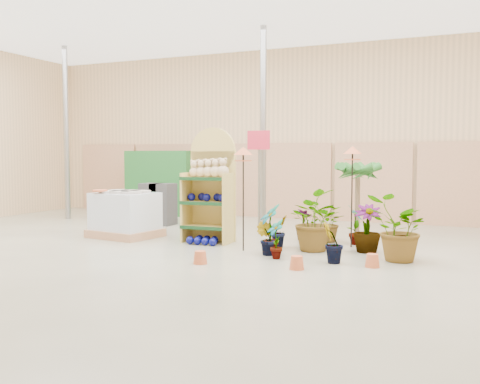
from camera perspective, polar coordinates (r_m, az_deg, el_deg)
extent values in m
cube|color=gray|center=(8.85, -5.67, -7.37)|extent=(15.00, 12.00, 0.10)
cube|color=tan|center=(14.28, 6.14, 6.22)|extent=(15.00, 0.10, 4.50)
cylinder|color=gray|center=(14.74, -18.04, 5.97)|extent=(0.14, 0.14, 4.50)
cylinder|color=gray|center=(11.87, 2.49, 6.69)|extent=(0.14, 0.14, 4.50)
cube|color=tan|center=(16.94, -13.82, 1.54)|extent=(1.90, 0.06, 2.00)
cube|color=tan|center=(15.82, -8.03, 1.45)|extent=(1.90, 0.06, 2.00)
cube|color=tan|center=(14.88, -1.43, 1.33)|extent=(1.90, 0.06, 2.00)
cube|color=tan|center=(14.16, 5.95, 1.18)|extent=(1.90, 0.06, 2.00)
cube|color=tan|center=(13.71, 13.96, 0.99)|extent=(1.90, 0.06, 2.00)
cube|color=tan|center=(13.53, 22.35, 0.77)|extent=(1.90, 0.06, 2.00)
cube|color=tan|center=(10.52, -2.87, -0.43)|extent=(0.93, 0.13, 1.76)
cylinder|color=tan|center=(10.49, -2.88, 4.36)|extent=(0.93, 0.13, 0.93)
cube|color=tan|center=(10.34, -3.51, -3.69)|extent=(0.91, 0.56, 0.04)
cube|color=#0F3819|center=(10.11, -4.17, -3.86)|extent=(0.89, 0.07, 0.06)
cube|color=tan|center=(10.29, -3.52, -1.12)|extent=(0.91, 0.56, 0.04)
cube|color=#0F3819|center=(10.06, -4.19, -1.24)|extent=(0.89, 0.07, 0.06)
cube|color=tan|center=(10.26, -3.53, 1.48)|extent=(0.91, 0.56, 0.04)
cube|color=#0F3819|center=(10.03, -4.20, 1.41)|extent=(0.89, 0.07, 0.06)
cube|color=tan|center=(10.50, -5.69, -1.59)|extent=(0.07, 0.52, 1.34)
cube|color=tan|center=(10.11, -1.27, -1.79)|extent=(0.07, 0.52, 1.34)
sphere|color=tan|center=(10.45, -4.90, 2.14)|extent=(0.19, 0.19, 0.19)
sphere|color=tan|center=(10.45, -4.91, 2.99)|extent=(0.14, 0.14, 0.14)
sphere|color=tan|center=(10.38, -4.15, 2.16)|extent=(0.20, 0.20, 0.20)
sphere|color=tan|center=(10.37, -4.15, 3.04)|extent=(0.14, 0.14, 0.14)
sphere|color=tan|center=(10.31, -3.38, 2.18)|extent=(0.21, 0.21, 0.21)
sphere|color=tan|center=(10.30, -3.39, 3.10)|extent=(0.14, 0.14, 0.14)
sphere|color=tan|center=(10.24, -2.61, 2.19)|extent=(0.22, 0.22, 0.22)
sphere|color=tan|center=(10.23, -2.61, 3.15)|extent=(0.14, 0.14, 0.14)
sphere|color=tan|center=(10.17, -1.82, 2.21)|extent=(0.23, 0.23, 0.23)
sphere|color=tan|center=(10.17, -1.82, 3.20)|extent=(0.14, 0.14, 0.14)
sphere|color=#080B5E|center=(10.41, -5.20, -0.52)|extent=(0.16, 0.16, 0.16)
sphere|color=#080B5E|center=(10.45, -4.08, -0.50)|extent=(0.16, 0.16, 0.16)
sphere|color=#080B5E|center=(10.26, -3.58, -0.58)|extent=(0.16, 0.16, 0.16)
sphere|color=#080B5E|center=(10.30, -2.44, -0.56)|extent=(0.16, 0.16, 0.16)
sphere|color=#080B5E|center=(10.12, -1.90, -0.64)|extent=(0.16, 0.16, 0.16)
sphere|color=#080B5E|center=(10.17, -5.36, -5.16)|extent=(0.15, 0.15, 0.15)
sphere|color=#080B5E|center=(10.35, -4.33, -5.00)|extent=(0.15, 0.15, 0.15)
sphere|color=#080B5E|center=(10.10, -4.56, -5.22)|extent=(0.15, 0.15, 0.15)
sphere|color=#080B5E|center=(10.27, -3.54, -5.06)|extent=(0.15, 0.15, 0.15)
sphere|color=#080B5E|center=(10.03, -3.75, -5.29)|extent=(0.15, 0.15, 0.15)
sphere|color=#080B5E|center=(10.20, -2.73, -5.12)|extent=(0.15, 0.15, 0.15)
sphere|color=#080B5E|center=(9.96, -2.93, -5.35)|extent=(0.15, 0.15, 0.15)
cube|color=tan|center=(11.29, -12.12, -4.30)|extent=(1.44, 1.26, 0.16)
cube|color=silver|center=(11.23, -12.15, -1.99)|extent=(1.32, 1.14, 0.75)
cylinder|color=#B2A79A|center=(11.23, -13.77, 0.02)|extent=(0.43, 0.43, 0.04)
cylinder|color=#B2A79A|center=(11.07, -12.66, -0.02)|extent=(0.43, 0.43, 0.04)
cylinder|color=#B2A79A|center=(10.91, -11.52, -0.06)|extent=(0.43, 0.43, 0.04)
cylinder|color=#B2A79A|center=(11.48, -12.81, 0.12)|extent=(0.43, 0.43, 0.04)
cylinder|color=#B2A79A|center=(11.33, -11.71, 0.08)|extent=(0.43, 0.43, 0.04)
cylinder|color=#B2A79A|center=(11.18, -10.58, 0.05)|extent=(0.43, 0.43, 0.04)
cube|color=#2A2A2B|center=(13.04, -8.17, -2.39)|extent=(0.50, 0.50, 0.50)
cube|color=#2A2A2B|center=(12.99, -8.19, -0.20)|extent=(0.50, 0.50, 0.50)
cube|color=#2A2A2B|center=(13.19, -9.29, -2.33)|extent=(0.50, 0.50, 0.50)
cube|color=#2A2A2B|center=(13.15, -9.31, -0.16)|extent=(0.50, 0.50, 0.50)
cube|color=#1E5F26|center=(15.11, -8.79, 0.95)|extent=(2.00, 0.30, 1.80)
cylinder|color=gray|center=(11.37, 2.06, 1.01)|extent=(0.05, 0.05, 2.20)
cube|color=red|center=(11.32, 1.99, 5.56)|extent=(0.50, 0.03, 0.40)
cylinder|color=black|center=(9.36, 0.35, -1.51)|extent=(0.02, 0.02, 1.59)
cylinder|color=#C85B34|center=(9.32, 0.35, 3.36)|extent=(0.30, 0.30, 0.02)
cone|color=#C85B34|center=(9.32, 0.35, 4.40)|extent=(0.34, 0.34, 0.14)
cylinder|color=black|center=(9.94, 11.83, -1.22)|extent=(0.02, 0.02, 1.61)
cylinder|color=#C85B34|center=(9.90, 11.90, 3.42)|extent=(0.30, 0.30, 0.02)
cone|color=#C85B34|center=(9.90, 11.91, 4.40)|extent=(0.34, 0.34, 0.14)
cylinder|color=black|center=(13.70, -3.65, 0.16)|extent=(0.02, 0.02, 1.55)
cylinder|color=#C85B34|center=(13.67, -3.66, 3.42)|extent=(0.30, 0.30, 0.02)
cone|color=#C85B34|center=(13.67, -3.67, 4.13)|extent=(0.34, 0.34, 0.14)
cylinder|color=brown|center=(10.87, 12.41, -1.61)|extent=(0.10, 0.10, 1.29)
imported|color=#246221|center=(9.10, 3.25, -3.96)|extent=(0.51, 0.55, 0.86)
imported|color=#246221|center=(9.03, 2.77, -4.99)|extent=(0.33, 0.28, 0.56)
imported|color=#246221|center=(9.51, 7.58, -3.01)|extent=(1.27, 1.28, 1.07)
imported|color=#246221|center=(9.52, 13.39, -3.80)|extent=(0.56, 0.56, 0.83)
imported|color=#246221|center=(10.27, 12.17, -3.47)|extent=(0.29, 0.41, 0.75)
imported|color=#246221|center=(9.81, 4.23, -4.17)|extent=(0.39, 0.41, 0.60)
imported|color=#246221|center=(10.47, 9.25, -3.20)|extent=(0.69, 0.77, 0.78)
imported|color=#246221|center=(8.73, 3.84, -5.04)|extent=(0.40, 0.40, 0.64)
imported|color=#246221|center=(8.45, 9.82, -5.38)|extent=(0.43, 0.45, 0.65)
imported|color=#246221|center=(8.80, 16.49, -3.78)|extent=(1.24, 1.21, 1.05)
imported|color=#246221|center=(10.68, 6.89, -3.45)|extent=(0.45, 0.45, 0.62)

